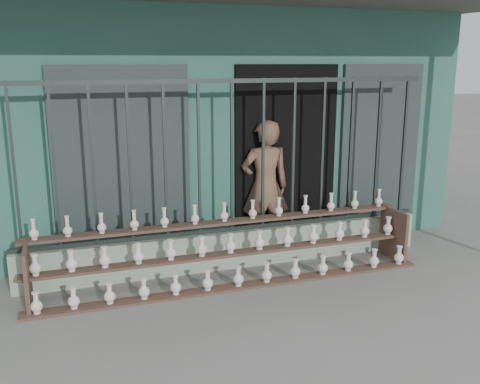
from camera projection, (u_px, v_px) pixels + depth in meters
name	position (u px, v px, depth m)	size (l,w,h in m)	color
ground	(272.00, 311.00, 5.34)	(60.00, 60.00, 0.00)	slate
workshop_building	(178.00, 112.00, 8.85)	(7.40, 6.60, 3.21)	#2E6255
parapet_wall	(232.00, 248.00, 6.48)	(5.00, 0.20, 0.45)	#9DB399
security_fence	(232.00, 157.00, 6.21)	(5.00, 0.04, 1.80)	#283330
shelf_rack	(231.00, 250.00, 6.02)	(4.50, 0.68, 0.85)	brown
elderly_woman	(265.00, 187.00, 6.87)	(0.63, 0.41, 1.73)	brown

